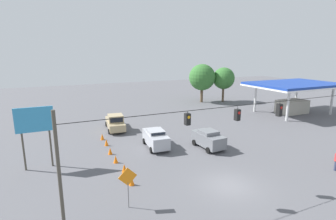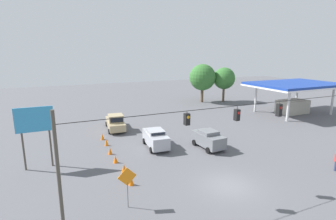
% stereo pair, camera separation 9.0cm
% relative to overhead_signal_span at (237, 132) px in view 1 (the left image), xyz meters
% --- Properties ---
extents(ground_plane, '(140.00, 140.00, 0.00)m').
position_rel_overhead_signal_span_xyz_m(ground_plane, '(0.11, -0.47, -4.41)').
color(ground_plane, '#56565B').
extents(overhead_signal_span, '(23.92, 0.38, 7.18)m').
position_rel_overhead_signal_span_xyz_m(overhead_signal_span, '(0.00, 0.00, 0.00)').
color(overhead_signal_span, '#4C473D').
rests_on(overhead_signal_span, ground_plane).
extents(sedan_silver_withflow_mid, '(2.32, 4.60, 1.97)m').
position_rel_overhead_signal_span_xyz_m(sedan_silver_withflow_mid, '(2.21, -10.51, -3.39)').
color(sedan_silver_withflow_mid, '#A8AAB2').
rests_on(sedan_silver_withflow_mid, ground_plane).
extents(sedan_grey_crossing_near, '(2.19, 4.09, 1.94)m').
position_rel_overhead_signal_span_xyz_m(sedan_grey_crossing_near, '(-2.86, -8.08, -3.40)').
color(sedan_grey_crossing_near, slate).
rests_on(sedan_grey_crossing_near, ground_plane).
extents(pickup_truck_tan_withflow_far, '(2.63, 5.76, 2.12)m').
position_rel_overhead_signal_span_xyz_m(pickup_truck_tan_withflow_far, '(4.65, -18.80, -3.44)').
color(pickup_truck_tan_withflow_far, tan).
rests_on(pickup_truck_tan_withflow_far, ground_plane).
extents(traffic_cone_nearest, '(0.43, 0.43, 0.73)m').
position_rel_overhead_signal_span_xyz_m(traffic_cone_nearest, '(6.92, -3.66, -4.05)').
color(traffic_cone_nearest, orange).
rests_on(traffic_cone_nearest, ground_plane).
extents(traffic_cone_second, '(0.43, 0.43, 0.73)m').
position_rel_overhead_signal_span_xyz_m(traffic_cone_second, '(6.85, -6.09, -4.05)').
color(traffic_cone_second, orange).
rests_on(traffic_cone_second, ground_plane).
extents(traffic_cone_third, '(0.43, 0.43, 0.73)m').
position_rel_overhead_signal_span_xyz_m(traffic_cone_third, '(7.08, -8.27, -4.05)').
color(traffic_cone_third, orange).
rests_on(traffic_cone_third, ground_plane).
extents(traffic_cone_fourth, '(0.43, 0.43, 0.73)m').
position_rel_overhead_signal_span_xyz_m(traffic_cone_fourth, '(7.11, -10.54, -4.05)').
color(traffic_cone_fourth, orange).
rests_on(traffic_cone_fourth, ground_plane).
extents(traffic_cone_fifth, '(0.43, 0.43, 0.73)m').
position_rel_overhead_signal_span_xyz_m(traffic_cone_fifth, '(6.96, -13.18, -4.05)').
color(traffic_cone_fifth, orange).
rests_on(traffic_cone_fifth, ground_plane).
extents(traffic_cone_farthest, '(0.43, 0.43, 0.73)m').
position_rel_overhead_signal_span_xyz_m(traffic_cone_farthest, '(7.01, -15.35, -4.05)').
color(traffic_cone_farthest, orange).
rests_on(traffic_cone_farthest, ground_plane).
extents(gas_station, '(14.04, 9.79, 5.09)m').
position_rel_overhead_signal_span_xyz_m(gas_station, '(-24.44, -16.10, -0.68)').
color(gas_station, navy).
rests_on(gas_station, ground_plane).
extents(roadside_billboard, '(3.07, 0.16, 5.52)m').
position_rel_overhead_signal_span_xyz_m(roadside_billboard, '(13.50, -9.97, -0.47)').
color(roadside_billboard, '#4C473D').
rests_on(roadside_billboard, ground_plane).
extents(work_zone_sign, '(1.27, 0.06, 2.84)m').
position_rel_overhead_signal_span_xyz_m(work_zone_sign, '(7.95, -0.87, -2.43)').
color(work_zone_sign, slate).
rests_on(work_zone_sign, ground_plane).
extents(tree_horizon_left, '(4.39, 4.39, 6.97)m').
position_rel_overhead_signal_span_xyz_m(tree_horizon_left, '(-20.15, -29.45, 0.34)').
color(tree_horizon_left, brown).
rests_on(tree_horizon_left, ground_plane).
extents(tree_horizon_right, '(5.25, 5.25, 7.68)m').
position_rel_overhead_signal_span_xyz_m(tree_horizon_right, '(-15.81, -30.71, 0.61)').
color(tree_horizon_right, brown).
rests_on(tree_horizon_right, ground_plane).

